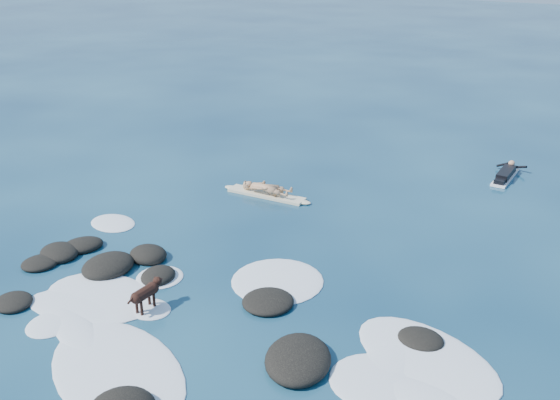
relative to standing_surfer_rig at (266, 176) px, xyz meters
The scene contains 6 objects.
ground 6.41m from the standing_surfer_rig, 66.56° to the right, with size 160.00×160.00×0.00m, color #0A2642.
reef_rocks 7.77m from the standing_surfer_rig, 81.88° to the right, with size 12.10×6.37×0.55m.
breaking_foam 7.73m from the standing_surfer_rig, 66.24° to the right, with size 13.21×7.81×0.12m.
standing_surfer_rig is the anchor object (origin of this frame).
paddling_surfer_rig 8.82m from the standing_surfer_rig, 43.70° to the left, with size 1.13×2.49×0.43m.
dog 7.46m from the standing_surfer_rig, 78.22° to the right, with size 0.30×1.16×0.74m.
Camera 1 is at (8.25, -10.27, 8.05)m, focal length 40.00 mm.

